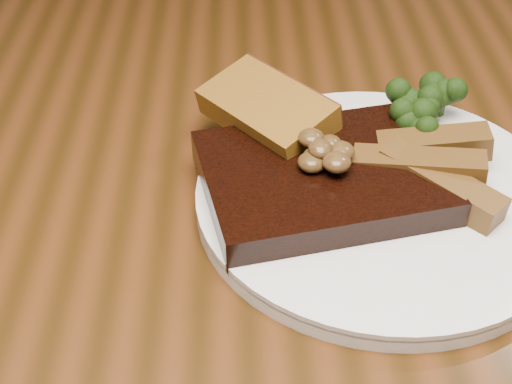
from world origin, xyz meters
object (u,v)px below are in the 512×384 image
at_px(chair_far, 177,67).
at_px(steak, 321,179).
at_px(garlic_bread, 267,130).
at_px(dining_table, 266,288).
at_px(potato_wedges, 461,179).
at_px(plate, 379,200).

relative_size(chair_far, steak, 5.41).
bearing_deg(chair_far, steak, 86.08).
bearing_deg(garlic_bread, dining_table, -42.11).
relative_size(steak, potato_wedges, 1.38).
bearing_deg(dining_table, garlic_bread, 88.48).
relative_size(plate, potato_wedges, 2.22).
bearing_deg(dining_table, steak, 2.74).
height_order(steak, garlic_bread, steak).
distance_m(garlic_bread, potato_wedges, 0.16).
bearing_deg(garlic_bread, potato_wedges, 23.96).
xyz_separation_m(dining_table, chair_far, (-0.12, 0.62, -0.14)).
relative_size(garlic_bread, potato_wedges, 0.86).
xyz_separation_m(plate, potato_wedges, (0.06, 0.00, 0.02)).
distance_m(chair_far, steak, 0.69).
height_order(garlic_bread, potato_wedges, same).
xyz_separation_m(chair_far, steak, (0.16, -0.62, 0.26)).
height_order(dining_table, chair_far, chair_far).
bearing_deg(plate, chair_far, 108.71).
height_order(chair_far, garlic_bread, chair_far).
xyz_separation_m(steak, garlic_bread, (-0.04, 0.07, -0.00)).
bearing_deg(plate, dining_table, 178.94).
bearing_deg(chair_far, dining_table, 82.46).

